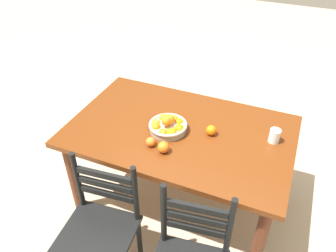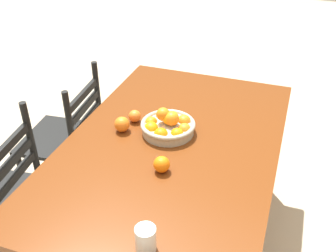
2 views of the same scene
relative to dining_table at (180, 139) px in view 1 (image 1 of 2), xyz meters
name	(u,v)px [view 1 (image 1 of 2)]	position (x,y,z in m)	size (l,w,h in m)	color
ground_plane	(178,197)	(0.00, 0.00, -0.65)	(12.00, 12.00, 0.00)	tan
dining_table	(180,139)	(0.00, 0.00, 0.00)	(1.63, 1.04, 0.75)	#5C2A0F
chair_near_window	(100,229)	(0.24, 0.80, -0.21)	(0.50, 0.50, 0.90)	black
fruit_bowl	(168,126)	(0.08, 0.05, 0.14)	(0.28, 0.28, 0.14)	#A29D8A
orange_loose_0	(211,130)	(-0.23, -0.03, 0.14)	(0.08, 0.08, 0.08)	orange
orange_loose_1	(151,142)	(0.12, 0.25, 0.13)	(0.07, 0.07, 0.07)	orange
orange_loose_2	(163,147)	(0.02, 0.28, 0.14)	(0.08, 0.08, 0.08)	orange
drinking_glass	(275,136)	(-0.65, -0.12, 0.15)	(0.08, 0.08, 0.10)	silver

